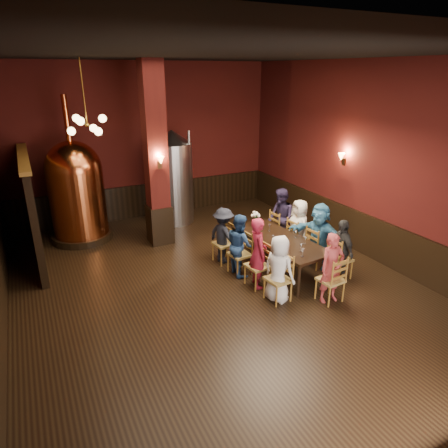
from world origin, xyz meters
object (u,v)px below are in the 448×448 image
dining_table (280,241)px  person_2 (240,245)px  copper_kettle (76,190)px  person_1 (258,253)px  person_0 (279,269)px  steel_vessel (173,177)px  rose_vase (256,216)px

dining_table → person_2: bearing=158.8°
dining_table → person_2: (-0.88, 0.25, 0.00)m
copper_kettle → person_1: bearing=-55.8°
person_0 → steel_vessel: size_ratio=0.50×
dining_table → rose_vase: bearing=89.2°
person_2 → copper_kettle: (-2.84, 3.61, 0.66)m
person_1 → copper_kettle: size_ratio=0.41×
rose_vase → dining_table: bearing=-85.4°
copper_kettle → rose_vase: bearing=-38.9°
steel_vessel → person_0: bearing=-87.0°
person_2 → rose_vase: bearing=-45.8°
dining_table → rose_vase: size_ratio=6.68×
person_1 → steel_vessel: 4.46m
person_0 → steel_vessel: steel_vessel is taller
dining_table → copper_kettle: size_ratio=0.67×
person_1 → person_2: (-0.06, 0.66, -0.06)m
copper_kettle → rose_vase: copper_kettle is taller
dining_table → person_0: size_ratio=1.83×
person_1 → steel_vessel: (-0.20, 4.42, 0.60)m
person_2 → steel_vessel: (-0.14, 3.76, 0.66)m
dining_table → person_0: 1.31m
copper_kettle → person_0: bearing=-59.0°
copper_kettle → dining_table: bearing=-46.1°
dining_table → rose_vase: 0.97m
person_0 → copper_kettle: (-2.96, 4.93, 0.67)m
dining_table → copper_kettle: bearing=128.5°
person_1 → rose_vase: bearing=-15.5°
steel_vessel → rose_vase: steel_vessel is taller
person_2 → steel_vessel: 3.82m
person_2 → copper_kettle: bearing=42.4°
dining_table → person_0: (-0.75, -1.08, -0.01)m
person_2 → rose_vase: size_ratio=3.71×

